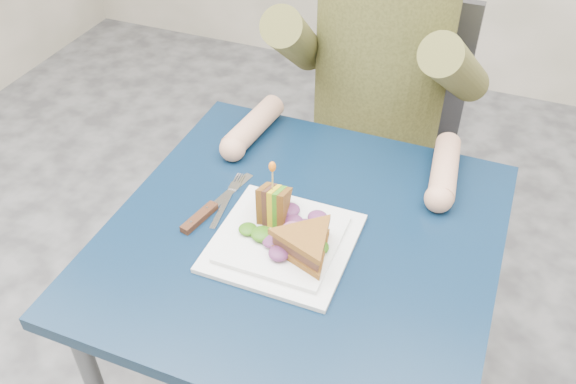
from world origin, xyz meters
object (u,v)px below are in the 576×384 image
at_px(sandwich_upright, 273,204).
at_px(fork, 226,201).
at_px(table, 301,261).
at_px(plate, 283,241).
at_px(knife, 206,212).
at_px(chair, 380,134).
at_px(sandwich_flat, 306,244).
at_px(diner, 383,31).

distance_m(sandwich_upright, fork, 0.13).
distance_m(table, plate, 0.10).
bearing_deg(sandwich_upright, knife, -170.35).
bearing_deg(chair, fork, -105.79).
bearing_deg(chair, table, -90.00).
bearing_deg(plate, chair, 88.17).
relative_size(chair, knife, 4.22).
bearing_deg(fork, sandwich_flat, -24.41).
relative_size(diner, sandwich_upright, 6.09).
relative_size(chair, fork, 5.18).
distance_m(table, knife, 0.22).
bearing_deg(plate, knife, 173.17).
height_order(plate, fork, plate).
relative_size(plate, fork, 1.45).
relative_size(plate, knife, 1.18).
xyz_separation_m(sandwich_flat, knife, (-0.23, 0.05, -0.04)).
height_order(table, sandwich_upright, sandwich_upright).
relative_size(chair, sandwich_upright, 7.60).
distance_m(sandwich_upright, knife, 0.15).
bearing_deg(sandwich_upright, chair, 84.64).
relative_size(diner, fork, 4.15).
xyz_separation_m(plate, knife, (-0.18, 0.02, -0.00)).
height_order(diner, sandwich_flat, diner).
xyz_separation_m(fork, knife, (-0.02, -0.05, 0.00)).
distance_m(plate, sandwich_upright, 0.07).
height_order(table, fork, fork).
xyz_separation_m(sandwich_flat, sandwich_upright, (-0.09, 0.07, 0.01)).
height_order(diner, plate, diner).
height_order(sandwich_flat, knife, sandwich_flat).
bearing_deg(table, sandwich_upright, 178.30).
height_order(chair, sandwich_flat, chair).
bearing_deg(diner, plate, -92.18).
xyz_separation_m(chair, fork, (-0.18, -0.63, 0.19)).
relative_size(diner, knife, 3.38).
bearing_deg(sandwich_flat, diner, 93.03).
relative_size(fork, knife, 0.81).
height_order(sandwich_upright, knife, sandwich_upright).
relative_size(table, diner, 1.01).
xyz_separation_m(sandwich_upright, fork, (-0.12, 0.03, -0.05)).
distance_m(sandwich_flat, fork, 0.24).
bearing_deg(diner, sandwich_upright, -96.46).
xyz_separation_m(table, chair, (0.00, 0.66, -0.11)).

